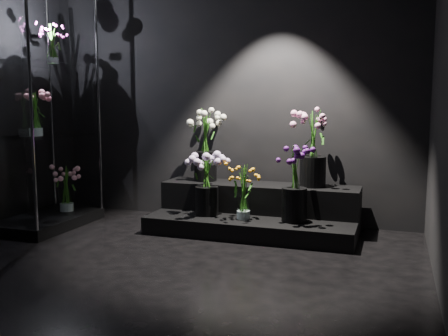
% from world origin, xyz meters
% --- Properties ---
extents(floor, '(4.00, 4.00, 0.00)m').
position_xyz_m(floor, '(0.00, 0.00, 0.00)').
color(floor, black).
rests_on(floor, ground).
extents(wall_back, '(4.00, 0.00, 4.00)m').
position_xyz_m(wall_back, '(0.00, 2.00, 1.40)').
color(wall_back, black).
rests_on(wall_back, floor).
extents(display_riser, '(1.99, 0.89, 0.44)m').
position_xyz_m(display_riser, '(0.41, 1.60, 0.18)').
color(display_riser, black).
rests_on(display_riser, floor).
extents(display_case, '(0.66, 1.09, 2.41)m').
position_xyz_m(display_case, '(-1.65, 1.03, 1.20)').
color(display_case, black).
rests_on(display_case, floor).
extents(bouquet_orange_bells, '(0.34, 0.34, 0.51)m').
position_xyz_m(bouquet_orange_bells, '(0.36, 1.32, 0.43)').
color(bouquet_orange_bells, white).
rests_on(bouquet_orange_bells, display_riser).
extents(bouquet_lilac, '(0.47, 0.47, 0.61)m').
position_xyz_m(bouquet_lilac, '(-0.03, 1.38, 0.53)').
color(bouquet_lilac, black).
rests_on(bouquet_lilac, display_riser).
extents(bouquet_purple, '(0.42, 0.42, 0.70)m').
position_xyz_m(bouquet_purple, '(0.84, 1.38, 0.57)').
color(bouquet_purple, black).
rests_on(bouquet_purple, display_riser).
extents(bouquet_cream_roses, '(0.49, 0.49, 0.75)m').
position_xyz_m(bouquet_cream_roses, '(-0.19, 1.76, 0.89)').
color(bouquet_cream_roses, black).
rests_on(bouquet_cream_roses, display_riser).
extents(bouquet_pink_roses, '(0.34, 0.34, 0.74)m').
position_xyz_m(bouquet_pink_roses, '(0.94, 1.74, 0.85)').
color(bouquet_pink_roses, black).
rests_on(bouquet_pink_roses, display_riser).
extents(bouquet_case_pink, '(0.38, 0.38, 0.44)m').
position_xyz_m(bouquet_case_pink, '(-1.61, 0.87, 1.17)').
color(bouquet_case_pink, white).
rests_on(bouquet_case_pink, display_case).
extents(bouquet_case_magenta, '(0.30, 0.30, 0.39)m').
position_xyz_m(bouquet_case_magenta, '(-1.61, 1.18, 1.85)').
color(bouquet_case_magenta, white).
rests_on(bouquet_case_magenta, display_case).
extents(bouquet_case_base_pink, '(0.40, 0.40, 0.47)m').
position_xyz_m(bouquet_case_base_pink, '(-1.60, 1.29, 0.36)').
color(bouquet_case_base_pink, white).
rests_on(bouquet_case_base_pink, display_case).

